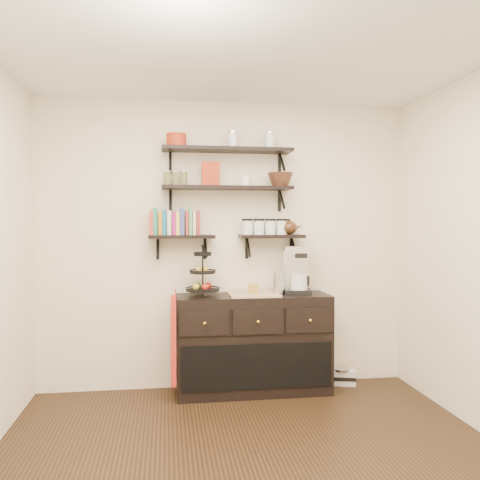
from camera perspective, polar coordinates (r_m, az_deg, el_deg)
name	(u,v)px	position (r m, az deg, el deg)	size (l,w,h in m)	color
floor	(259,474)	(3.48, 2.09, -24.78)	(3.50, 3.50, 0.00)	black
ceiling	(259,34)	(3.30, 2.16, 22.07)	(3.50, 3.50, 0.02)	white
back_wall	(226,245)	(4.84, -1.62, -0.56)	(3.50, 0.02, 2.70)	white
shelf_top	(227,150)	(4.75, -1.44, 10.05)	(1.20, 0.27, 0.23)	black
shelf_mid	(227,188)	(4.71, -1.44, 5.83)	(1.20, 0.27, 0.23)	black
shelf_low_left	(182,237)	(4.69, -6.56, 0.29)	(0.60, 0.25, 0.23)	black
shelf_low_right	(271,237)	(4.79, 3.54, 0.34)	(0.60, 0.25, 0.23)	black
cookbooks	(176,222)	(4.68, -7.21, 1.97)	(0.43, 0.15, 0.26)	red
glass_canisters	(265,228)	(4.77, 2.79, 1.38)	(0.43, 0.10, 0.13)	silver
sideboard	(253,343)	(4.77, 1.49, -11.52)	(1.40, 0.50, 0.92)	black
fruit_stand	(203,279)	(4.61, -4.18, -4.40)	(0.30, 0.30, 0.44)	black
candle	(253,289)	(4.67, 1.48, -5.50)	(0.08, 0.08, 0.08)	olive
coffee_maker	(297,271)	(4.78, 6.44, -3.47)	(0.28, 0.28, 0.45)	black
thermal_carafe	(279,283)	(4.69, 4.38, -4.81)	(0.11, 0.11, 0.22)	silver
apron	(173,340)	(4.59, -7.49, -11.04)	(0.04, 0.32, 0.75)	#B12713
radio	(341,376)	(5.16, 11.32, -14.78)	(0.29, 0.22, 0.16)	silver
recipe_box	(211,174)	(4.71, -3.33, 7.41)	(0.16, 0.06, 0.22)	#A02B12
walnut_bowl	(280,180)	(4.80, 4.54, 6.76)	(0.24, 0.24, 0.13)	black
ramekins	(246,181)	(4.74, 0.65, 6.62)	(0.09, 0.09, 0.10)	white
teapot	(289,226)	(4.82, 5.52, 1.53)	(0.21, 0.15, 0.15)	#392311
red_pot	(176,140)	(4.73, -7.16, 11.04)	(0.18, 0.18, 0.12)	#A02B12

